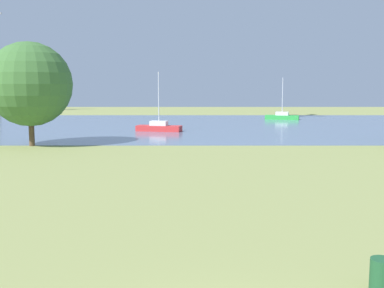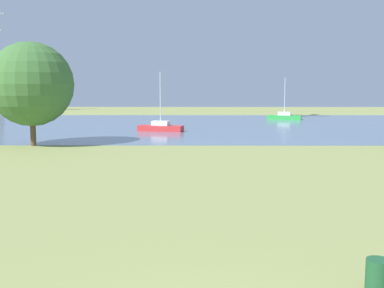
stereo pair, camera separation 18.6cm
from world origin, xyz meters
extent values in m
plane|color=#8C9351|center=(0.00, 22.00, 0.00)|extent=(160.00, 160.00, 0.00)
cylinder|color=#1E512D|center=(3.91, 2.94, 0.40)|extent=(0.56, 0.56, 0.80)
cube|color=slate|center=(0.00, 50.00, 0.01)|extent=(140.00, 40.00, 0.02)
cube|color=green|center=(12.56, 59.98, 0.32)|extent=(5.03, 2.82, 0.60)
cube|color=white|center=(12.56, 59.98, 0.87)|extent=(2.04, 1.57, 0.50)
cylinder|color=silver|center=(12.56, 59.98, 3.33)|extent=(0.10, 0.10, 5.43)
cube|color=red|center=(-4.06, 42.13, 0.32)|extent=(5.02, 2.57, 0.60)
cube|color=white|center=(-4.06, 42.13, 0.87)|extent=(2.01, 1.49, 0.50)
cylinder|color=silver|center=(-4.06, 42.13, 3.47)|extent=(0.10, 0.10, 5.70)
cylinder|color=brown|center=(-13.47, 29.88, 1.30)|extent=(0.44, 0.44, 2.60)
sphere|color=#3F6E34|center=(-13.47, 29.88, 4.96)|extent=(6.73, 6.73, 6.73)
camera|label=1|loc=(-0.52, -7.40, 4.77)|focal=43.49mm
camera|label=2|loc=(-0.33, -7.40, 4.77)|focal=43.49mm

